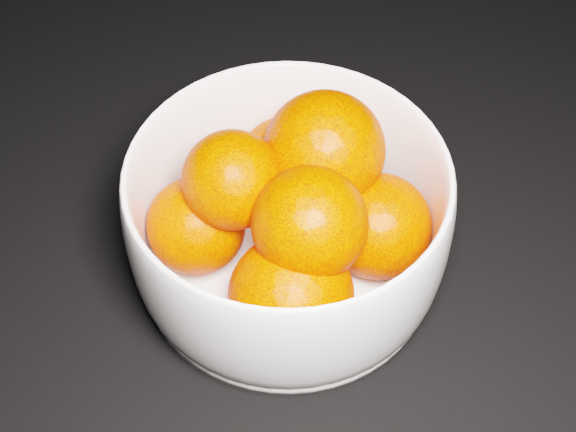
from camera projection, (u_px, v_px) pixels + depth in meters
The scene contains 3 objects.
ground at pixel (289, 21), 0.76m from camera, with size 3.00×3.00×0.00m, color black.
bowl at pixel (288, 221), 0.53m from camera, with size 0.22×0.22×0.10m.
orange_pile at pixel (296, 212), 0.52m from camera, with size 0.18×0.17×0.12m.
Camera 1 is at (0.30, -0.54, 0.47)m, focal length 50.00 mm.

